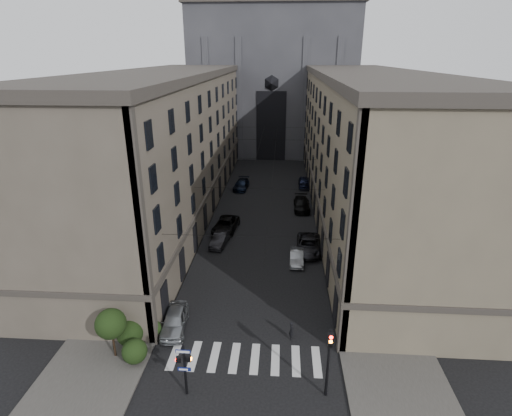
% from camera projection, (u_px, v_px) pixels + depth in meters
% --- Properties ---
extents(ground, '(260.00, 260.00, 0.00)m').
position_uv_depth(ground, '(237.00, 416.00, 24.63)').
color(ground, black).
rests_on(ground, ground).
extents(sidewalk_left, '(7.00, 80.00, 0.15)m').
position_uv_depth(sidewalk_left, '(193.00, 205.00, 58.76)').
color(sidewalk_left, '#383533').
rests_on(sidewalk_left, ground).
extents(sidewalk_right, '(7.00, 80.00, 0.15)m').
position_uv_depth(sidewalk_right, '(337.00, 208.00, 57.46)').
color(sidewalk_right, '#383533').
rests_on(sidewalk_right, ground).
extents(zebra_crossing, '(11.00, 3.20, 0.01)m').
position_uv_depth(zebra_crossing, '(245.00, 358.00, 29.29)').
color(zebra_crossing, beige).
rests_on(zebra_crossing, ground).
extents(building_left, '(13.60, 60.60, 18.85)m').
position_uv_depth(building_left, '(169.00, 142.00, 55.60)').
color(building_left, '#4E473B').
rests_on(building_left, ground).
extents(building_right, '(13.60, 60.60, 18.85)m').
position_uv_depth(building_right, '(364.00, 145.00, 53.93)').
color(building_right, brown).
rests_on(building_right, ground).
extents(gothic_tower, '(35.00, 23.00, 58.00)m').
position_uv_depth(gothic_tower, '(273.00, 69.00, 87.97)').
color(gothic_tower, '#2D2D33').
rests_on(gothic_tower, ground).
extents(pedestrian_signal_left, '(1.02, 0.38, 4.00)m').
position_uv_depth(pedestrian_signal_left, '(184.00, 366.00, 25.41)').
color(pedestrian_signal_left, black).
rests_on(pedestrian_signal_left, ground).
extents(traffic_light_right, '(0.34, 0.50, 5.20)m').
position_uv_depth(traffic_light_right, '(329.00, 355.00, 24.89)').
color(traffic_light_right, black).
rests_on(traffic_light_right, ground).
extents(shrub_cluster, '(3.90, 4.40, 3.90)m').
position_uv_depth(shrub_cluster, '(126.00, 333.00, 29.18)').
color(shrub_cluster, black).
rests_on(shrub_cluster, sidewalk_left).
extents(tram_wires, '(14.00, 60.00, 0.43)m').
position_uv_depth(tram_wires, '(265.00, 159.00, 55.18)').
color(tram_wires, black).
rests_on(tram_wires, ground).
extents(car_left_near, '(2.30, 4.88, 1.61)m').
position_uv_depth(car_left_near, '(175.00, 320.00, 32.16)').
color(car_left_near, gray).
rests_on(car_left_near, ground).
extents(car_left_midnear, '(2.08, 4.51, 1.43)m').
position_uv_depth(car_left_midnear, '(220.00, 239.00, 46.46)').
color(car_left_midnear, black).
rests_on(car_left_midnear, ground).
extents(car_left_midfar, '(3.26, 5.96, 1.58)m').
position_uv_depth(car_left_midfar, '(226.00, 225.00, 50.10)').
color(car_left_midfar, black).
rests_on(car_left_midfar, ground).
extents(car_left_far, '(2.55, 5.37, 1.51)m').
position_uv_depth(car_left_far, '(241.00, 185.00, 65.72)').
color(car_left_far, black).
rests_on(car_left_far, ground).
extents(car_right_near, '(1.53, 4.10, 1.34)m').
position_uv_depth(car_right_near, '(297.00, 257.00, 42.53)').
color(car_right_near, gray).
rests_on(car_right_near, ground).
extents(car_right_midnear, '(3.15, 6.05, 1.63)m').
position_uv_depth(car_right_midnear, '(308.00, 245.00, 44.81)').
color(car_right_midnear, black).
rests_on(car_right_midnear, ground).
extents(car_right_midfar, '(2.25, 5.48, 1.59)m').
position_uv_depth(car_right_midfar, '(302.00, 204.00, 57.03)').
color(car_right_midfar, black).
rests_on(car_right_midfar, ground).
extents(car_right_far, '(2.01, 4.83, 1.63)m').
position_uv_depth(car_right_far, '(304.00, 183.00, 66.59)').
color(car_right_far, black).
rests_on(car_right_far, ground).
extents(pedestrian, '(0.48, 0.64, 1.57)m').
position_uv_depth(pedestrian, '(291.00, 330.00, 31.02)').
color(pedestrian, black).
rests_on(pedestrian, ground).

